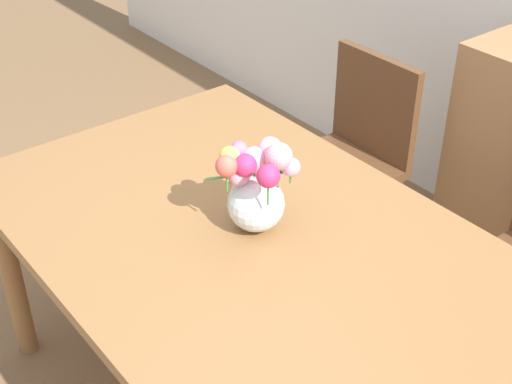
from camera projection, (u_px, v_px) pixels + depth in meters
name	position (u px, v px, depth m)	size (l,w,h in m)	color
dining_table	(248.00, 257.00, 2.09)	(1.67, 1.08, 0.77)	olive
chair_left	(352.00, 150.00, 2.93)	(0.42, 0.42, 0.90)	brown
flower_vase	(257.00, 187.00, 2.00)	(0.22, 0.23, 0.28)	silver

